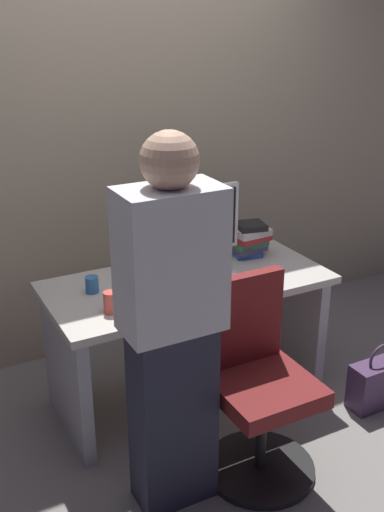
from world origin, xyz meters
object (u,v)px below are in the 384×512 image
(mouse, at_px, (231,274))
(cell_phone, at_px, (269,275))
(monitor, at_px, (192,224))
(cup_near_keyboard, at_px, (111,302))
(cup_by_monitor, at_px, (92,284))
(keyboard, at_px, (182,285))
(person_at_desk, at_px, (172,330))
(office_chair, at_px, (256,388))
(book_stack, at_px, (250,239))
(desk, at_px, (188,316))
(handbag, at_px, (379,383))

(mouse, relative_size, cell_phone, 0.69)
(monitor, relative_size, cup_near_keyboard, 5.20)
(mouse, xyz_separation_m, cup_by_monitor, (-0.71, 0.16, 0.02))
(cup_by_monitor, bearing_deg, keyboard, -19.93)
(person_at_desk, bearing_deg, monitor, 57.01)
(office_chair, height_order, book_stack, office_chair)
(desk, height_order, person_at_desk, person_at_desk)
(cup_by_monitor, xyz_separation_m, handbag, (1.38, -0.65, -0.63))
(person_at_desk, bearing_deg, cell_phone, 30.89)
(desk, bearing_deg, cup_near_keyboard, -161.29)
(book_stack, bearing_deg, keyboard, -159.63)
(keyboard, height_order, cell_phone, keyboard)
(person_at_desk, distance_m, handbag, 1.48)
(handbag, bearing_deg, cup_by_monitor, 154.92)
(desk, height_order, cell_phone, cell_phone)
(keyboard, bearing_deg, person_at_desk, -123.10)
(mouse, bearing_deg, monitor, 123.89)
(cell_phone, bearing_deg, keyboard, 164.21)
(monitor, bearing_deg, book_stack, 2.10)
(desk, distance_m, cup_by_monitor, 0.56)
(person_at_desk, height_order, mouse, person_at_desk)
(office_chair, bearing_deg, cup_near_keyboard, 136.75)
(cup_near_keyboard, height_order, handbag, cup_near_keyboard)
(desk, height_order, mouse, mouse)
(keyboard, bearing_deg, office_chair, -84.08)
(monitor, relative_size, cup_by_monitor, 6.50)
(mouse, bearing_deg, book_stack, 39.46)
(person_at_desk, relative_size, cell_phone, 11.38)
(monitor, xyz_separation_m, keyboard, (-0.16, -0.19, -0.25))
(person_at_desk, distance_m, book_stack, 1.17)
(mouse, relative_size, book_stack, 0.44)
(desk, xyz_separation_m, monitor, (0.09, 0.12, 0.47))
(mouse, height_order, cell_phone, mouse)
(cup_near_keyboard, relative_size, handbag, 0.28)
(office_chair, bearing_deg, cell_phone, 51.51)
(keyboard, relative_size, book_stack, 1.88)
(desk, relative_size, person_at_desk, 0.90)
(office_chair, xyz_separation_m, keyboard, (-0.09, 0.58, 0.30))
(desk, relative_size, office_chair, 1.58)
(office_chair, relative_size, person_at_desk, 0.57)
(book_stack, bearing_deg, person_at_desk, -138.41)
(monitor, bearing_deg, keyboard, -130.43)
(person_at_desk, relative_size, keyboard, 3.81)
(mouse, bearing_deg, person_at_desk, -137.60)
(monitor, height_order, cup_by_monitor, monitor)
(office_chair, bearing_deg, mouse, 70.64)
(cup_near_keyboard, xyz_separation_m, cell_phone, (0.89, 0.00, -0.05))
(cup_by_monitor, bearing_deg, office_chair, -54.94)
(cell_phone, bearing_deg, mouse, 149.88)
(keyboard, relative_size, handbag, 1.14)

